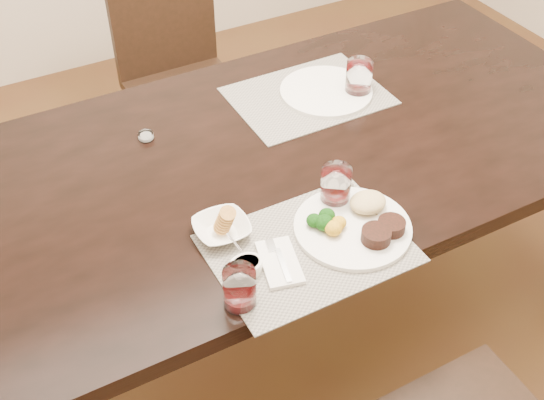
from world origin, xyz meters
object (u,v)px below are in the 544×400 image
cracker_bowl (222,228)px  far_plate (326,91)px  dinner_plate (358,223)px  chair_far (177,68)px  wine_glass_near (336,188)px  steak_knife (376,216)px

cracker_bowl → far_plate: bearing=36.6°
far_plate → dinner_plate: bearing=-114.3°
chair_far → cracker_bowl: chair_far is taller
wine_glass_near → far_plate: 0.50m
steak_knife → wine_glass_near: (-0.06, 0.10, 0.04)m
dinner_plate → far_plate: bearing=46.8°
cracker_bowl → wine_glass_near: (0.30, -0.03, 0.03)m
dinner_plate → cracker_bowl: (-0.30, 0.14, 0.00)m
dinner_plate → steak_knife: size_ratio=1.26×
cracker_bowl → wine_glass_near: bearing=-5.8°
chair_far → wine_glass_near: bearing=-91.8°
dinner_plate → wine_glass_near: 0.11m
dinner_plate → far_plate: 0.60m
chair_far → far_plate: bearing=-74.7°
dinner_plate → steak_knife: (0.06, 0.01, -0.01)m
chair_far → cracker_bowl: (-0.34, -1.16, 0.27)m
chair_far → steak_knife: chair_far is taller
chair_far → far_plate: size_ratio=3.15×
steak_knife → cracker_bowl: cracker_bowl is taller
dinner_plate → far_plate: dinner_plate is taller
wine_glass_near → far_plate: size_ratio=0.37×
dinner_plate → wine_glass_near: wine_glass_near is taller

